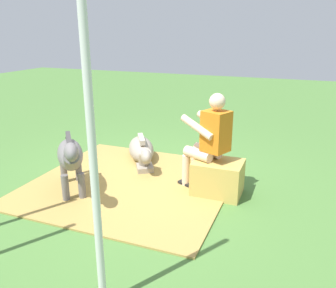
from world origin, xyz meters
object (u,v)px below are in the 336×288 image
person_seated (209,139)px  pony_standing (70,156)px  tent_pole_left (93,161)px  hay_bale (218,178)px  pony_lying (142,150)px

person_seated → pony_standing: person_seated is taller
pony_standing → tent_pole_left: tent_pole_left is taller
tent_pole_left → pony_standing: bearing=-47.9°
hay_bale → pony_standing: pony_standing is taller
pony_lying → person_seated: bearing=152.6°
pony_standing → tent_pole_left: size_ratio=0.46×
person_seated → pony_lying: bearing=-27.4°
pony_standing → pony_lying: pony_standing is taller
person_seated → tent_pole_left: tent_pole_left is taller
pony_standing → tent_pole_left: 2.20m
hay_bale → pony_lying: (1.44, -0.71, -0.04)m
tent_pole_left → pony_lying: bearing=-70.1°
hay_bale → pony_lying: 1.60m
person_seated → pony_standing: (1.61, 0.74, -0.21)m
pony_standing → person_seated: bearing=-155.4°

